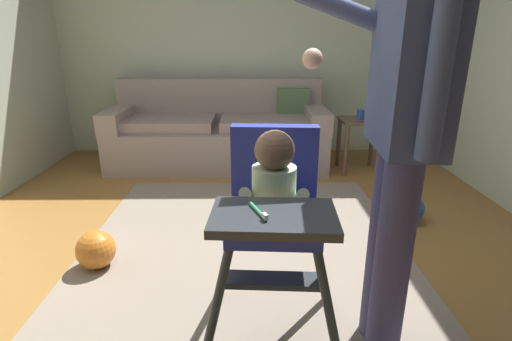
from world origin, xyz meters
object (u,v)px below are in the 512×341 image
side_table (360,134)px  sippy_cup (361,114)px  adult_standing (402,130)px  toy_ball (96,250)px  toy_ball_second (408,208)px  high_chair (274,201)px  couch (220,133)px

side_table → sippy_cup: bearing=180.0°
adult_standing → toy_ball: 1.78m
adult_standing → toy_ball_second: adult_standing is taller
high_chair → side_table: 2.51m
couch → sippy_cup: couch is taller
couch → side_table: size_ratio=4.20×
adult_standing → couch: bearing=-67.3°
couch → high_chair: size_ratio=2.29×
high_chair → sippy_cup: size_ratio=9.57×
couch → sippy_cup: bearing=79.1°
adult_standing → sippy_cup: bearing=-98.2°
toy_ball_second → sippy_cup: (-0.08, 1.17, 0.46)m
adult_standing → toy_ball_second: size_ratio=7.62×
side_table → toy_ball_second: bearing=-87.0°
side_table → couch: bearing=169.2°
sippy_cup → toy_ball: bearing=-138.4°
adult_standing → toy_ball_second: (0.58, 1.17, -0.84)m
toy_ball_second → side_table: (-0.06, 1.17, 0.27)m
couch → toy_ball: couch is taller
side_table → sippy_cup: 0.19m
toy_ball → high_chair: bearing=-30.1°
high_chair → sippy_cup: bearing=160.7°
couch → adult_standing: size_ratio=1.30×
high_chair → toy_ball_second: size_ratio=4.35×
toy_ball → side_table: 2.63m
high_chair → side_table: high_chair is taller
couch → sippy_cup: size_ratio=21.86×
toy_ball_second → side_table: bearing=93.0°
couch → adult_standing: adult_standing is taller
high_chair → adult_standing: 0.54m
adult_standing → side_table: 2.46m
high_chair → sippy_cup: 2.49m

